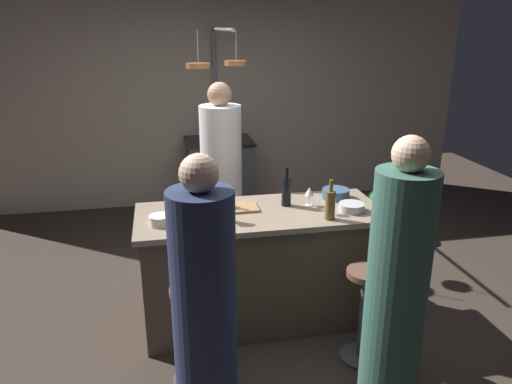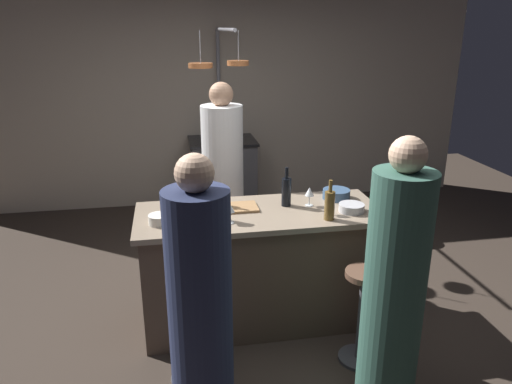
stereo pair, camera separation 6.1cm
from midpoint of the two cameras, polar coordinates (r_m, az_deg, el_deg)
name	(u,v)px [view 2 (the right image)]	position (r m, az deg, el deg)	size (l,w,h in m)	color
ground_plane	(259,317)	(3.96, 0.86, -14.52)	(9.00, 9.00, 0.00)	#382D26
back_wall	(218,101)	(6.19, -4.22, 10.65)	(6.40, 0.16, 2.60)	#BCAD99
kitchen_island	(259,266)	(3.73, 0.89, -8.71)	(1.80, 0.72, 0.90)	brown
stove_range	(223,175)	(5.99, -3.61, 2.01)	(0.80, 0.64, 0.89)	#47474C
chef	(223,186)	(4.41, -3.47, 0.66)	(0.37, 0.37, 1.74)	white
bar_stool_left	(190,330)	(3.19, -7.16, -15.80)	(0.28, 0.28, 0.68)	#4C4C51
guest_left	(200,313)	(2.65, -5.87, -13.93)	(0.34, 0.34, 1.62)	#262D4C
bar_stool_right	(362,312)	(3.42, 12.87, -13.60)	(0.28, 0.28, 0.68)	#4C4C51
guest_right	(394,289)	(2.92, 16.50, -10.91)	(0.35, 0.35, 1.66)	#33594C
overhead_pot_rack	(220,84)	(5.33, -3.93, 12.51)	(0.57, 1.53, 2.17)	gray
potted_plant	(383,210)	(5.44, 14.96, -2.05)	(0.36, 0.36, 0.52)	brown
cutting_board	(236,208)	(3.60, -1.90, -1.84)	(0.32, 0.22, 0.02)	#997047
pepper_mill	(219,205)	(3.37, -3.80, -1.59)	(0.05, 0.05, 0.21)	#382319
wine_bottle_amber	(330,205)	(3.41, 9.15, -1.49)	(0.07, 0.07, 0.29)	brown
wine_bottle_white	(206,190)	(3.64, -5.44, 0.26)	(0.07, 0.07, 0.32)	gray
wine_bottle_dark	(286,191)	(3.64, 4.07, 0.09)	(0.07, 0.07, 0.30)	black
wine_glass_near_left_guest	(309,193)	(3.65, 6.78, -0.06)	(0.07, 0.07, 0.15)	silver
wine_glass_near_right_guest	(329,201)	(3.50, 9.10, -1.00)	(0.07, 0.07, 0.15)	silver
wine_glass_by_chef	(230,209)	(3.31, -2.57, -1.96)	(0.07, 0.07, 0.15)	silver
mixing_bowl_steel	(351,208)	(3.61, 11.63, -1.83)	(0.19, 0.19, 0.06)	#B7B7BC
mixing_bowl_blue	(336,194)	(3.86, 9.86, -0.24)	(0.21, 0.21, 0.07)	#334C6B
mixing_bowl_ceramic	(159,219)	(3.38, -10.76, -3.18)	(0.15, 0.15, 0.07)	silver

